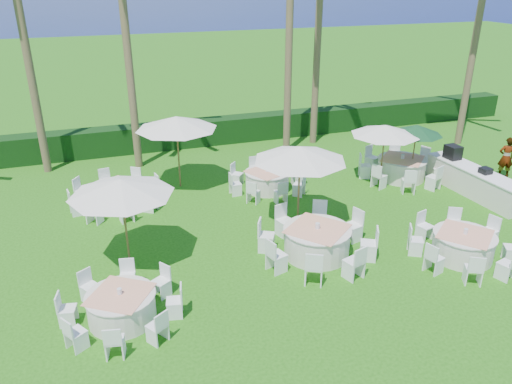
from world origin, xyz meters
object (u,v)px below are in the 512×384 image
banquet_table_e (267,180)px  banquet_table_c (463,245)px  umbrella_b (300,154)px  umbrella_green (417,130)px  banquet_table_a (122,306)px  buffet_table (473,181)px  banquet_table_f (401,168)px  umbrella_a (121,187)px  umbrella_d (385,130)px  banquet_table_b (317,241)px  staff_person (506,157)px  banquet_table_d (115,195)px  umbrella_c (176,123)px

banquet_table_e → banquet_table_c: bearing=-60.4°
umbrella_b → umbrella_green: umbrella_b is taller
banquet_table_a → banquet_table_e: 8.64m
buffet_table → banquet_table_f: bearing=127.1°
umbrella_a → umbrella_green: bearing=13.8°
umbrella_b → buffet_table: bearing=1.2°
banquet_table_c → umbrella_d: 6.11m
banquet_table_c → buffet_table: buffet_table is taller
banquet_table_c → umbrella_green: 6.32m
banquet_table_b → banquet_table_e: (0.28, 4.98, -0.06)m
umbrella_d → umbrella_green: size_ratio=1.17×
umbrella_b → umbrella_d: umbrella_b is taller
umbrella_green → banquet_table_e: bearing=172.1°
banquet_table_b → staff_person: 10.31m
banquet_table_b → banquet_table_a: bearing=-167.8°
banquet_table_b → banquet_table_d: bearing=134.9°
buffet_table → umbrella_b: bearing=-178.8°
banquet_table_c → umbrella_c: umbrella_c is taller
banquet_table_f → staff_person: (4.04, -1.23, 0.40)m
banquet_table_b → buffet_table: (7.45, 2.13, 0.07)m
banquet_table_c → umbrella_green: bearing=68.9°
umbrella_b → umbrella_green: 6.33m
buffet_table → banquet_table_d: bearing=165.8°
staff_person → umbrella_green: bearing=7.9°
umbrella_d → buffet_table: umbrella_d is taller
banquet_table_d → banquet_table_f: (11.13, -1.05, 0.03)m
banquet_table_a → umbrella_a: bearing=80.7°
banquet_table_d → buffet_table: 13.19m
banquet_table_c → banquet_table_d: (-9.31, 6.90, 0.01)m
banquet_table_d → banquet_table_f: 11.18m
banquet_table_a → umbrella_c: size_ratio=0.95×
banquet_table_a → banquet_table_d: banquet_table_d is taller
banquet_table_b → banquet_table_c: size_ratio=1.12×
banquet_table_f → umbrella_b: bearing=-157.1°
umbrella_c → banquet_table_d: bearing=-157.4°
staff_person → banquet_table_d: bearing=15.8°
banquet_table_e → buffet_table: (7.17, -2.85, 0.14)m
banquet_table_c → banquet_table_f: (1.82, 5.85, 0.04)m
banquet_table_a → buffet_table: 13.59m
banquet_table_e → umbrella_c: umbrella_c is taller
banquet_table_f → umbrella_c: umbrella_c is taller
umbrella_d → buffet_table: bearing=-39.2°
umbrella_a → umbrella_c: size_ratio=0.94×
banquet_table_c → umbrella_a: size_ratio=1.07×
umbrella_green → staff_person: bearing=-16.4°
banquet_table_a → umbrella_d: bearing=27.6°
umbrella_c → banquet_table_e: bearing=-24.8°
banquet_table_b → umbrella_c: (-2.82, 6.41, 2.10)m
umbrella_a → umbrella_b: umbrella_b is taller
banquet_table_a → umbrella_d: 12.01m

